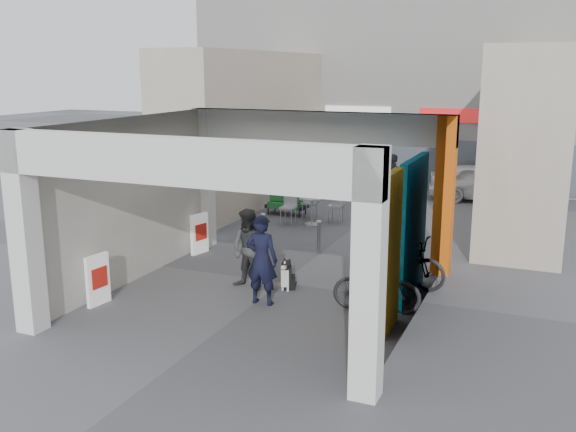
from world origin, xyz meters
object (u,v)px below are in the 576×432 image
at_px(white_van, 485,182).
at_px(man_with_dog, 262,260).
at_px(produce_stand, 287,204).
at_px(man_back_turned, 250,250).
at_px(cafe_set, 312,211).
at_px(bicycle_rear, 377,287).
at_px(man_crates, 393,181).
at_px(man_elderly, 390,245).
at_px(border_collie, 288,277).
at_px(bicycle_front, 397,261).

bearing_deg(white_van, man_with_dog, 155.13).
xyz_separation_m(produce_stand, man_back_turned, (2.00, -6.70, 0.51)).
relative_size(cafe_set, bicycle_rear, 0.98).
relative_size(man_with_dog, man_crates, 0.99).
bearing_deg(man_elderly, man_crates, 115.33).
xyz_separation_m(produce_stand, bicycle_rear, (4.76, -6.95, 0.17)).
height_order(produce_stand, border_collie, produce_stand).
xyz_separation_m(produce_stand, man_elderly, (4.60, -5.31, 0.54)).
bearing_deg(man_elderly, white_van, 97.08).
distance_m(produce_stand, bicycle_front, 7.15).
relative_size(cafe_set, man_crates, 0.91).
bearing_deg(cafe_set, white_van, 50.80).
bearing_deg(produce_stand, man_crates, 46.26).
xyz_separation_m(man_with_dog, bicycle_front, (2.16, 2.05, -0.34)).
height_order(produce_stand, bicycle_front, bicycle_front).
xyz_separation_m(man_crates, bicycle_rear, (1.94, -9.08, -0.39)).
bearing_deg(man_back_turned, white_van, 81.13).
bearing_deg(bicycle_front, man_back_turned, 123.74).
distance_m(man_back_turned, man_crates, 8.86).
relative_size(bicycle_front, bicycle_rear, 1.25).
distance_m(border_collie, man_elderly, 2.25).
xyz_separation_m(bicycle_front, bicycle_rear, (0.00, -1.62, -0.05)).
bearing_deg(man_elderly, produce_stand, 142.77).
relative_size(border_collie, man_back_turned, 0.41).
distance_m(cafe_set, man_crates, 3.35).
bearing_deg(produce_stand, man_elderly, -39.89).
distance_m(produce_stand, border_collie, 6.99).
bearing_deg(man_crates, border_collie, 113.64).
distance_m(cafe_set, bicycle_front, 5.93).
bearing_deg(white_van, bicycle_rear, 165.06).
relative_size(produce_stand, man_with_dog, 0.71).
xyz_separation_m(cafe_set, bicycle_front, (3.68, -4.65, 0.20)).
xyz_separation_m(produce_stand, man_crates, (2.82, 2.13, 0.56)).
bearing_deg(man_elderly, border_collie, -137.10).
height_order(bicycle_rear, white_van, white_van).
height_order(man_elderly, bicycle_rear, man_elderly).
relative_size(border_collie, man_crates, 0.39).
bearing_deg(man_with_dog, produce_stand, -71.53).
bearing_deg(border_collie, man_elderly, 7.36).
bearing_deg(man_crates, cafe_set, 82.43).
height_order(man_back_turned, man_crates, man_crates).
relative_size(bicycle_front, white_van, 0.55).
xyz_separation_m(man_crates, bicycle_front, (1.94, -7.46, -0.35)).
xyz_separation_m(cafe_set, man_with_dog, (1.52, -6.70, 0.54)).
relative_size(man_crates, white_van, 0.48).
distance_m(man_back_turned, bicycle_front, 3.09).
bearing_deg(white_van, man_elderly, 163.57).
xyz_separation_m(border_collie, man_crates, (0.09, 8.56, 0.62)).
height_order(man_crates, bicycle_rear, man_crates).
height_order(bicycle_front, bicycle_rear, bicycle_front).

